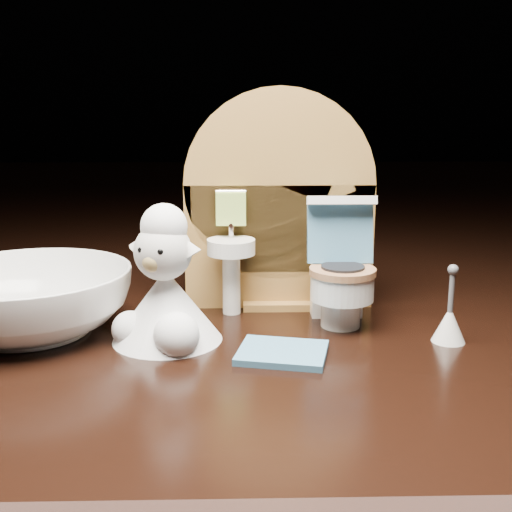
# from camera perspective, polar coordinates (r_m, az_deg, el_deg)

# --- Properties ---
(backdrop_panel) EXTENTS (0.13, 0.05, 0.15)m
(backdrop_panel) POSITION_cam_1_polar(r_m,az_deg,el_deg) (0.44, 1.97, 3.83)
(backdrop_panel) COLOR olive
(backdrop_panel) RESTS_ON ground
(toy_toilet) EXTENTS (0.04, 0.05, 0.08)m
(toy_toilet) POSITION_cam_1_polar(r_m,az_deg,el_deg) (0.42, 7.48, -1.87)
(toy_toilet) COLOR white
(toy_toilet) RESTS_ON ground
(bath_mat) EXTENTS (0.06, 0.05, 0.00)m
(bath_mat) POSITION_cam_1_polar(r_m,az_deg,el_deg) (0.37, 2.36, -8.59)
(bath_mat) COLOR teal
(bath_mat) RESTS_ON ground
(toilet_brush) EXTENTS (0.02, 0.02, 0.05)m
(toilet_brush) POSITION_cam_1_polar(r_m,az_deg,el_deg) (0.40, 16.81, -5.61)
(toilet_brush) COLOR white
(toilet_brush) RESTS_ON ground
(plush_lamb) EXTENTS (0.07, 0.07, 0.09)m
(plush_lamb) POSITION_cam_1_polar(r_m,az_deg,el_deg) (0.38, -8.09, -3.36)
(plush_lamb) COLOR white
(plush_lamb) RESTS_ON ground
(ceramic_bowl) EXTENTS (0.16, 0.16, 0.04)m
(ceramic_bowl) POSITION_cam_1_polar(r_m,az_deg,el_deg) (0.42, -19.58, -3.82)
(ceramic_bowl) COLOR white
(ceramic_bowl) RESTS_ON ground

